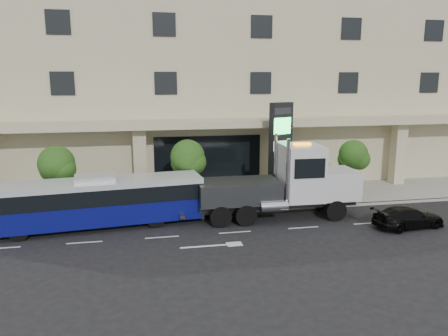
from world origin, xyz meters
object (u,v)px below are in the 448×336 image
(signage_pylon, at_px, (280,151))
(city_bus, at_px, (96,201))
(black_sedan, at_px, (409,217))
(tow_truck, at_px, (285,184))

(signage_pylon, bearing_deg, city_bus, 172.66)
(city_bus, height_order, black_sedan, city_bus)
(black_sedan, xyz_separation_m, signage_pylon, (-5.45, 6.83, 2.90))
(city_bus, height_order, tow_truck, tow_truck)
(black_sedan, distance_m, signage_pylon, 9.21)
(signage_pylon, bearing_deg, tow_truck, -126.60)
(city_bus, distance_m, black_sedan, 17.77)
(city_bus, bearing_deg, tow_truck, -7.33)
(city_bus, relative_size, tow_truck, 1.11)
(tow_truck, height_order, signage_pylon, signage_pylon)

